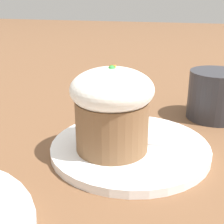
# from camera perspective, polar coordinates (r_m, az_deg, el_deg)

# --- Properties ---
(ground_plane) EXTENTS (4.00, 4.00, 0.00)m
(ground_plane) POSITION_cam_1_polar(r_m,az_deg,el_deg) (0.43, 3.30, -7.18)
(ground_plane) COLOR brown
(dessert_plate) EXTENTS (0.21, 0.21, 0.01)m
(dessert_plate) POSITION_cam_1_polar(r_m,az_deg,el_deg) (0.43, 3.31, -6.53)
(dessert_plate) COLOR white
(dessert_plate) RESTS_ON ground_plane
(carrot_cake) EXTENTS (0.10, 0.10, 0.11)m
(carrot_cake) POSITION_cam_1_polar(r_m,az_deg,el_deg) (0.39, 0.00, 0.84)
(carrot_cake) COLOR brown
(carrot_cake) RESTS_ON dessert_plate
(spoon) EXTENTS (0.04, 0.12, 0.01)m
(spoon) POSITION_cam_1_polar(r_m,az_deg,el_deg) (0.42, 4.72, -5.46)
(spoon) COLOR silver
(spoon) RESTS_ON dessert_plate
(coffee_cup) EXTENTS (0.13, 0.09, 0.08)m
(coffee_cup) POSITION_cam_1_polar(r_m,az_deg,el_deg) (0.56, 18.35, 3.04)
(coffee_cup) COLOR #2D2D33
(coffee_cup) RESTS_ON ground_plane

